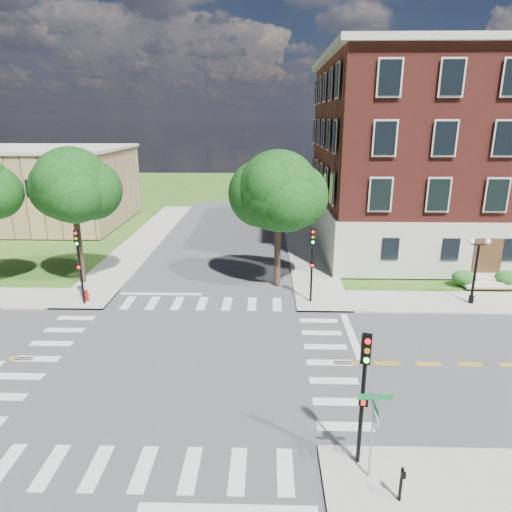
{
  "coord_description": "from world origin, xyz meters",
  "views": [
    {
      "loc": [
        4.14,
        -19.78,
        11.4
      ],
      "look_at": [
        3.45,
        7.31,
        3.2
      ],
      "focal_mm": 32.0,
      "sensor_mm": 36.0,
      "label": 1
    }
  ],
  "objects_px": {
    "push_button_post": "(401,483)",
    "fire_hydrant": "(86,296)",
    "traffic_signal_nw": "(79,257)",
    "twin_lamp_west": "(476,267)",
    "street_sign_pole": "(373,419)",
    "traffic_signal_ne": "(312,256)",
    "traffic_signal_se": "(364,383)"
  },
  "relations": [
    {
      "from": "street_sign_pole",
      "to": "push_button_post",
      "type": "height_order",
      "value": "street_sign_pole"
    },
    {
      "from": "street_sign_pole",
      "to": "fire_hydrant",
      "type": "relative_size",
      "value": 4.13
    },
    {
      "from": "twin_lamp_west",
      "to": "fire_hydrant",
      "type": "xyz_separation_m",
      "value": [
        -24.63,
        -0.24,
        -2.06
      ]
    },
    {
      "from": "street_sign_pole",
      "to": "traffic_signal_se",
      "type": "bearing_deg",
      "value": 110.11
    },
    {
      "from": "push_button_post",
      "to": "fire_hydrant",
      "type": "height_order",
      "value": "push_button_post"
    },
    {
      "from": "push_button_post",
      "to": "fire_hydrant",
      "type": "relative_size",
      "value": 1.6
    },
    {
      "from": "traffic_signal_se",
      "to": "traffic_signal_nw",
      "type": "relative_size",
      "value": 1.0
    },
    {
      "from": "traffic_signal_ne",
      "to": "fire_hydrant",
      "type": "bearing_deg",
      "value": -179.17
    },
    {
      "from": "traffic_signal_ne",
      "to": "street_sign_pole",
      "type": "relative_size",
      "value": 1.55
    },
    {
      "from": "traffic_signal_ne",
      "to": "fire_hydrant",
      "type": "distance_m",
      "value": 14.69
    },
    {
      "from": "traffic_signal_ne",
      "to": "twin_lamp_west",
      "type": "distance_m",
      "value": 10.22
    },
    {
      "from": "traffic_signal_nw",
      "to": "twin_lamp_west",
      "type": "xyz_separation_m",
      "value": [
        24.61,
        0.74,
        -0.66
      ]
    },
    {
      "from": "traffic_signal_nw",
      "to": "push_button_post",
      "type": "relative_size",
      "value": 4.0
    },
    {
      "from": "fire_hydrant",
      "to": "traffic_signal_ne",
      "type": "bearing_deg",
      "value": 0.83
    },
    {
      "from": "traffic_signal_se",
      "to": "traffic_signal_nw",
      "type": "distance_m",
      "value": 20.04
    },
    {
      "from": "street_sign_pole",
      "to": "push_button_post",
      "type": "xyz_separation_m",
      "value": [
        0.73,
        -1.0,
        -1.51
      ]
    },
    {
      "from": "traffic_signal_ne",
      "to": "traffic_signal_nw",
      "type": "xyz_separation_m",
      "value": [
        -14.41,
        -0.71,
        0.0
      ]
    },
    {
      "from": "twin_lamp_west",
      "to": "traffic_signal_se",
      "type": "bearing_deg",
      "value": -124.57
    },
    {
      "from": "street_sign_pole",
      "to": "fire_hydrant",
      "type": "xyz_separation_m",
      "value": [
        -15.01,
        14.71,
        -1.84
      ]
    },
    {
      "from": "twin_lamp_west",
      "to": "street_sign_pole",
      "type": "distance_m",
      "value": 17.78
    },
    {
      "from": "traffic_signal_se",
      "to": "push_button_post",
      "type": "relative_size",
      "value": 4.0
    },
    {
      "from": "street_sign_pole",
      "to": "traffic_signal_ne",
      "type": "bearing_deg",
      "value": 92.22
    },
    {
      "from": "traffic_signal_nw",
      "to": "push_button_post",
      "type": "bearing_deg",
      "value": -44.06
    },
    {
      "from": "traffic_signal_ne",
      "to": "traffic_signal_nw",
      "type": "bearing_deg",
      "value": -177.2
    },
    {
      "from": "traffic_signal_ne",
      "to": "street_sign_pole",
      "type": "distance_m",
      "value": 14.96
    },
    {
      "from": "twin_lamp_west",
      "to": "street_sign_pole",
      "type": "relative_size",
      "value": 1.36
    },
    {
      "from": "fire_hydrant",
      "to": "push_button_post",
      "type": "bearing_deg",
      "value": -44.93
    },
    {
      "from": "street_sign_pole",
      "to": "push_button_post",
      "type": "distance_m",
      "value": 1.95
    },
    {
      "from": "push_button_post",
      "to": "traffic_signal_ne",
      "type": "bearing_deg",
      "value": 94.71
    },
    {
      "from": "traffic_signal_nw",
      "to": "fire_hydrant",
      "type": "height_order",
      "value": "traffic_signal_nw"
    },
    {
      "from": "twin_lamp_west",
      "to": "push_button_post",
      "type": "height_order",
      "value": "twin_lamp_west"
    },
    {
      "from": "twin_lamp_west",
      "to": "traffic_signal_ne",
      "type": "bearing_deg",
      "value": -179.81
    }
  ]
}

